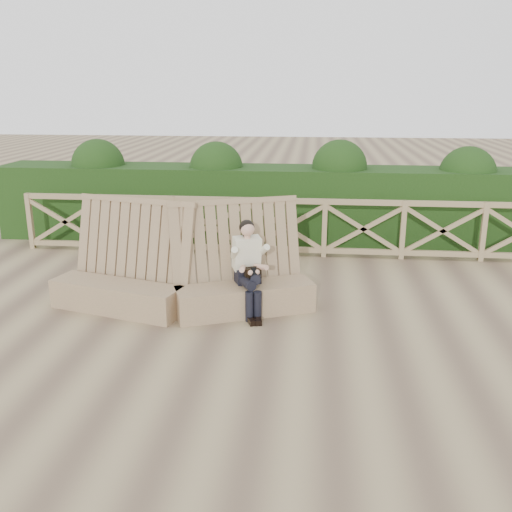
# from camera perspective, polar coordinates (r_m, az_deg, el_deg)

# --- Properties ---
(ground) EXTENTS (60.00, 60.00, 0.00)m
(ground) POSITION_cam_1_polar(r_m,az_deg,el_deg) (7.54, 1.56, -7.50)
(ground) COLOR brown
(ground) RESTS_ON ground
(bench) EXTENTS (3.80, 1.41, 1.55)m
(bench) POSITION_cam_1_polar(r_m,az_deg,el_deg) (8.16, -7.49, -2.78)
(bench) COLOR olive
(bench) RESTS_ON ground
(woman) EXTENTS (0.52, 0.84, 1.32)m
(woman) POSITION_cam_1_polar(r_m,az_deg,el_deg) (7.91, -0.74, -0.85)
(woman) COLOR black
(woman) RESTS_ON ground
(guardrail) EXTENTS (10.10, 0.09, 1.10)m
(guardrail) POSITION_cam_1_polar(r_m,az_deg,el_deg) (10.67, 2.99, 2.91)
(guardrail) COLOR #8E7853
(guardrail) RESTS_ON ground
(hedge) EXTENTS (12.00, 1.20, 1.50)m
(hedge) POSITION_cam_1_polar(r_m,az_deg,el_deg) (11.80, 3.31, 5.22)
(hedge) COLOR black
(hedge) RESTS_ON ground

